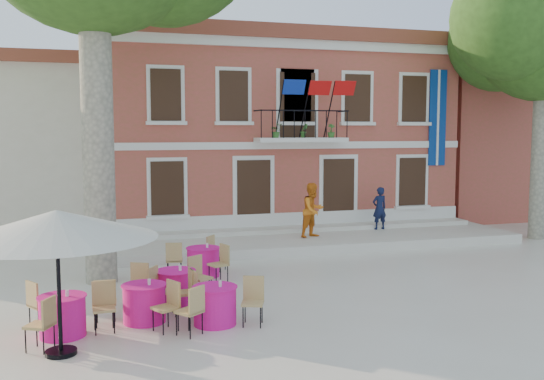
{
  "coord_description": "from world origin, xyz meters",
  "views": [
    {
      "loc": [
        -4.92,
        -14.44,
        3.83
      ],
      "look_at": [
        0.34,
        3.5,
        1.98
      ],
      "focal_mm": 40.0,
      "sensor_mm": 36.0,
      "label": 1
    }
  ],
  "objects_px": {
    "pedestrian_orange": "(313,210)",
    "cafe_table_3": "(176,285)",
    "patio_umbrella": "(57,225)",
    "pedestrian_navy": "(379,208)",
    "cafe_table_2": "(62,314)",
    "cafe_table_1": "(215,303)",
    "cafe_table_4": "(203,260)",
    "cafe_table_0": "(144,301)"
  },
  "relations": [
    {
      "from": "pedestrian_orange",
      "to": "cafe_table_3",
      "type": "relative_size",
      "value": 0.97
    },
    {
      "from": "patio_umbrella",
      "to": "pedestrian_navy",
      "type": "distance_m",
      "value": 13.66
    },
    {
      "from": "patio_umbrella",
      "to": "cafe_table_2",
      "type": "xyz_separation_m",
      "value": [
        -0.01,
        0.97,
        -1.82
      ]
    },
    {
      "from": "patio_umbrella",
      "to": "cafe_table_3",
      "type": "xyz_separation_m",
      "value": [
        2.28,
        2.45,
        -1.82
      ]
    },
    {
      "from": "cafe_table_1",
      "to": "cafe_table_2",
      "type": "distance_m",
      "value": 2.86
    },
    {
      "from": "cafe_table_1",
      "to": "cafe_table_4",
      "type": "distance_m",
      "value": 4.02
    },
    {
      "from": "cafe_table_2",
      "to": "pedestrian_orange",
      "type": "bearing_deg",
      "value": 42.91
    },
    {
      "from": "pedestrian_orange",
      "to": "cafe_table_4",
      "type": "height_order",
      "value": "pedestrian_orange"
    },
    {
      "from": "patio_umbrella",
      "to": "pedestrian_orange",
      "type": "relative_size",
      "value": 1.86
    },
    {
      "from": "pedestrian_orange",
      "to": "cafe_table_3",
      "type": "distance_m",
      "value": 7.66
    },
    {
      "from": "cafe_table_2",
      "to": "cafe_table_4",
      "type": "bearing_deg",
      "value": 49.4
    },
    {
      "from": "pedestrian_navy",
      "to": "cafe_table_2",
      "type": "distance_m",
      "value": 13.02
    },
    {
      "from": "pedestrian_navy",
      "to": "pedestrian_orange",
      "type": "distance_m",
      "value": 2.96
    },
    {
      "from": "pedestrian_orange",
      "to": "cafe_table_3",
      "type": "bearing_deg",
      "value": -158.53
    },
    {
      "from": "patio_umbrella",
      "to": "cafe_table_1",
      "type": "bearing_deg",
      "value": 16.65
    },
    {
      "from": "cafe_table_2",
      "to": "cafe_table_4",
      "type": "relative_size",
      "value": 1.01
    },
    {
      "from": "cafe_table_4",
      "to": "cafe_table_0",
      "type": "bearing_deg",
      "value": -117.43
    },
    {
      "from": "pedestrian_orange",
      "to": "cafe_table_0",
      "type": "distance_m",
      "value": 8.95
    },
    {
      "from": "cafe_table_0",
      "to": "pedestrian_navy",
      "type": "bearing_deg",
      "value": 40.01
    },
    {
      "from": "cafe_table_3",
      "to": "patio_umbrella",
      "type": "bearing_deg",
      "value": -132.87
    },
    {
      "from": "pedestrian_orange",
      "to": "cafe_table_0",
      "type": "relative_size",
      "value": 0.97
    },
    {
      "from": "cafe_table_1",
      "to": "cafe_table_4",
      "type": "height_order",
      "value": "same"
    },
    {
      "from": "cafe_table_0",
      "to": "cafe_table_3",
      "type": "xyz_separation_m",
      "value": [
        0.76,
        1.06,
        0.0
      ]
    },
    {
      "from": "patio_umbrella",
      "to": "cafe_table_0",
      "type": "relative_size",
      "value": 1.8
    },
    {
      "from": "pedestrian_orange",
      "to": "cafe_table_3",
      "type": "xyz_separation_m",
      "value": [
        -5.25,
        -5.52,
        -0.78
      ]
    },
    {
      "from": "cafe_table_2",
      "to": "cafe_table_0",
      "type": "bearing_deg",
      "value": 15.48
    },
    {
      "from": "patio_umbrella",
      "to": "cafe_table_4",
      "type": "height_order",
      "value": "patio_umbrella"
    },
    {
      "from": "pedestrian_orange",
      "to": "cafe_table_0",
      "type": "height_order",
      "value": "pedestrian_orange"
    },
    {
      "from": "cafe_table_0",
      "to": "cafe_table_2",
      "type": "relative_size",
      "value": 1.0
    },
    {
      "from": "cafe_table_1",
      "to": "cafe_table_2",
      "type": "xyz_separation_m",
      "value": [
        -2.86,
        0.12,
        0.0
      ]
    },
    {
      "from": "pedestrian_orange",
      "to": "cafe_table_1",
      "type": "xyz_separation_m",
      "value": [
        -4.68,
        -7.13,
        -0.78
      ]
    },
    {
      "from": "pedestrian_navy",
      "to": "cafe_table_2",
      "type": "xyz_separation_m",
      "value": [
        -10.38,
        -7.85,
        -0.63
      ]
    },
    {
      "from": "cafe_table_0",
      "to": "cafe_table_1",
      "type": "height_order",
      "value": "same"
    },
    {
      "from": "cafe_table_3",
      "to": "cafe_table_0",
      "type": "bearing_deg",
      "value": -125.59
    },
    {
      "from": "cafe_table_1",
      "to": "pedestrian_orange",
      "type": "bearing_deg",
      "value": 56.71
    },
    {
      "from": "cafe_table_2",
      "to": "cafe_table_3",
      "type": "height_order",
      "value": "same"
    },
    {
      "from": "patio_umbrella",
      "to": "cafe_table_0",
      "type": "xyz_separation_m",
      "value": [
        1.52,
        1.39,
        -1.82
      ]
    },
    {
      "from": "cafe_table_1",
      "to": "cafe_table_0",
      "type": "bearing_deg",
      "value": 157.82
    },
    {
      "from": "pedestrian_orange",
      "to": "patio_umbrella",
      "type": "bearing_deg",
      "value": -158.33
    },
    {
      "from": "pedestrian_navy",
      "to": "pedestrian_orange",
      "type": "xyz_separation_m",
      "value": [
        -2.84,
        -0.84,
        0.15
      ]
    },
    {
      "from": "pedestrian_orange",
      "to": "cafe_table_2",
      "type": "height_order",
      "value": "pedestrian_orange"
    },
    {
      "from": "patio_umbrella",
      "to": "cafe_table_4",
      "type": "xyz_separation_m",
      "value": [
        3.31,
        4.85,
        -1.82
      ]
    }
  ]
}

